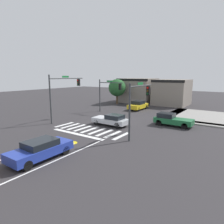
% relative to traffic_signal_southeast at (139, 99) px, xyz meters
% --- Properties ---
extents(ground_plane, '(120.00, 120.00, 0.00)m').
position_rel_traffic_signal_southeast_xyz_m(ground_plane, '(-5.46, 3.61, -3.69)').
color(ground_plane, '#302D30').
extents(crosswalk_near, '(8.60, 2.90, 0.01)m').
position_rel_traffic_signal_southeast_xyz_m(crosswalk_near, '(-5.46, -0.89, -3.68)').
color(crosswalk_near, silver).
rests_on(crosswalk_near, ground_plane).
extents(lane_markings, '(6.80, 20.25, 0.01)m').
position_rel_traffic_signal_southeast_xyz_m(lane_markings, '(-4.36, -8.41, -3.68)').
color(lane_markings, white).
rests_on(lane_markings, ground_plane).
extents(bike_detector_marking, '(0.95, 0.95, 0.01)m').
position_rel_traffic_signal_southeast_xyz_m(bike_detector_marking, '(-3.93, -5.12, -3.68)').
color(bike_detector_marking, yellow).
rests_on(bike_detector_marking, ground_plane).
extents(curb_corner_northeast, '(10.00, 10.60, 0.15)m').
position_rel_traffic_signal_southeast_xyz_m(curb_corner_northeast, '(3.03, 13.03, -3.61)').
color(curb_corner_northeast, gray).
rests_on(curb_corner_northeast, ground_plane).
extents(storefront_row, '(14.42, 6.79, 5.25)m').
position_rel_traffic_signal_southeast_xyz_m(storefront_row, '(-8.34, 22.95, -1.08)').
color(storefront_row, gray).
rests_on(storefront_row, ground_plane).
extents(traffic_signal_southeast, '(0.32, 4.59, 5.28)m').
position_rel_traffic_signal_southeast_xyz_m(traffic_signal_southeast, '(0.00, 0.00, 0.00)').
color(traffic_signal_southeast, '#383A3D').
rests_on(traffic_signal_southeast, ground_plane).
extents(traffic_signal_northwest, '(4.49, 0.32, 5.27)m').
position_rel_traffic_signal_southeast_xyz_m(traffic_signal_northwest, '(-9.75, 8.67, -0.08)').
color(traffic_signal_northwest, '#383A3D').
rests_on(traffic_signal_northwest, ground_plane).
extents(traffic_signal_southwest, '(0.32, 5.83, 6.02)m').
position_rel_traffic_signal_southeast_xyz_m(traffic_signal_southwest, '(-11.20, 0.67, 0.49)').
color(traffic_signal_southwest, '#383A3D').
rests_on(traffic_signal_southwest, ground_plane).
extents(car_silver, '(4.43, 1.78, 1.38)m').
position_rel_traffic_signal_southeast_xyz_m(car_silver, '(-4.59, 1.99, -2.98)').
color(car_silver, '#B7BABF').
rests_on(car_silver, ground_plane).
extents(car_blue, '(1.85, 4.66, 1.40)m').
position_rel_traffic_signal_southeast_xyz_m(car_blue, '(-3.27, -8.80, -2.96)').
color(car_blue, '#23389E').
rests_on(car_blue, ground_plane).
extents(car_green, '(4.39, 1.76, 1.47)m').
position_rel_traffic_signal_southeast_xyz_m(car_green, '(1.39, 6.02, -2.94)').
color(car_green, '#1E6638').
rests_on(car_green, ground_plane).
extents(car_yellow, '(1.94, 4.48, 1.57)m').
position_rel_traffic_signal_southeast_xyz_m(car_yellow, '(-7.13, 13.84, -2.90)').
color(car_yellow, gold).
rests_on(car_yellow, ground_plane).
extents(roadside_tree, '(3.56, 3.56, 5.18)m').
position_rel_traffic_signal_southeast_xyz_m(roadside_tree, '(-13.96, 17.61, -0.30)').
color(roadside_tree, '#4C3823').
rests_on(roadside_tree, ground_plane).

